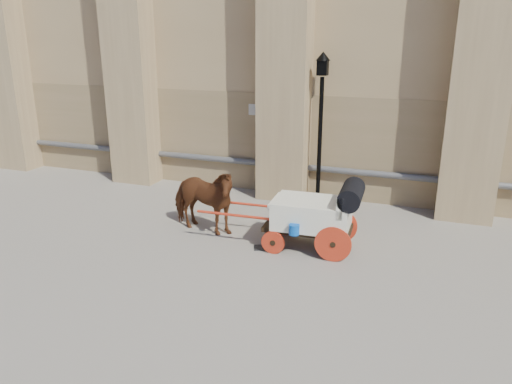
% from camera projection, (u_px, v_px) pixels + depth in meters
% --- Properties ---
extents(ground, '(90.00, 90.00, 0.00)m').
position_uv_depth(ground, '(278.00, 249.00, 11.36)').
color(ground, slate).
rests_on(ground, ground).
extents(horse, '(2.12, 1.24, 1.68)m').
position_uv_depth(horse, '(202.00, 200.00, 12.08)').
color(horse, brown).
rests_on(horse, ground).
extents(carriage, '(3.75, 1.38, 1.62)m').
position_uv_depth(carriage, '(318.00, 213.00, 11.13)').
color(carriage, black).
rests_on(carriage, ground).
extents(street_lamp, '(0.39, 0.39, 4.21)m').
position_uv_depth(street_lamp, '(320.00, 125.00, 13.82)').
color(street_lamp, black).
rests_on(street_lamp, ground).
extents(drain_grate_near, '(0.42, 0.42, 0.01)m').
position_uv_depth(drain_grate_near, '(261.00, 248.00, 11.42)').
color(drain_grate_near, black).
rests_on(drain_grate_near, ground).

